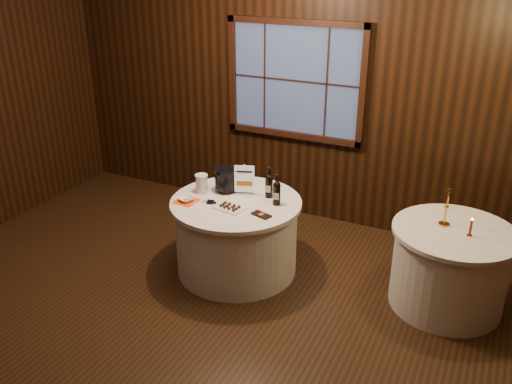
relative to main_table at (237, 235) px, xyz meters
The scene contains 16 objects.
ground 1.07m from the main_table, 90.00° to the right, with size 6.00×6.00×0.00m, color black.
back_wall 1.88m from the main_table, 90.00° to the left, with size 6.00×0.10×3.00m.
main_table is the anchor object (origin of this frame).
side_table 2.02m from the main_table, ahead, with size 1.08×1.08×0.77m.
sign_stand 0.52m from the main_table, 88.74° to the left, with size 0.19×0.14×0.32m.
port_bottle_left 0.62m from the main_table, 41.32° to the left, with size 0.07×0.08×0.31m.
port_bottle_right 0.65m from the main_table, 14.38° to the left, with size 0.07×0.08×0.31m.
ice_bucket 0.57m from the main_table, 140.90° to the left, with size 0.24×0.24×0.24m.
chocolate_plate 0.44m from the main_table, 80.26° to the right, with size 0.30×0.23×0.04m.
chocolate_box 0.56m from the main_table, 26.75° to the right, with size 0.18×0.09×0.02m, color black.
grape_bunch 0.47m from the main_table, 138.11° to the right, with size 0.16×0.08×0.04m.
glass_pitcher 0.62m from the main_table, behind, with size 0.17×0.13×0.19m.
orange_napkin 0.61m from the main_table, 152.95° to the right, with size 0.21×0.21×0.00m, color #EC4813.
cracker_bowl 0.63m from the main_table, 152.95° to the right, with size 0.14×0.14×0.03m, color white.
brass_candlestick 1.99m from the main_table, 10.54° to the left, with size 0.10×0.10×0.35m.
red_candle 2.18m from the main_table, ahead, with size 0.05×0.05×0.17m.
Camera 1 is at (2.24, -3.19, 3.00)m, focal length 38.00 mm.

